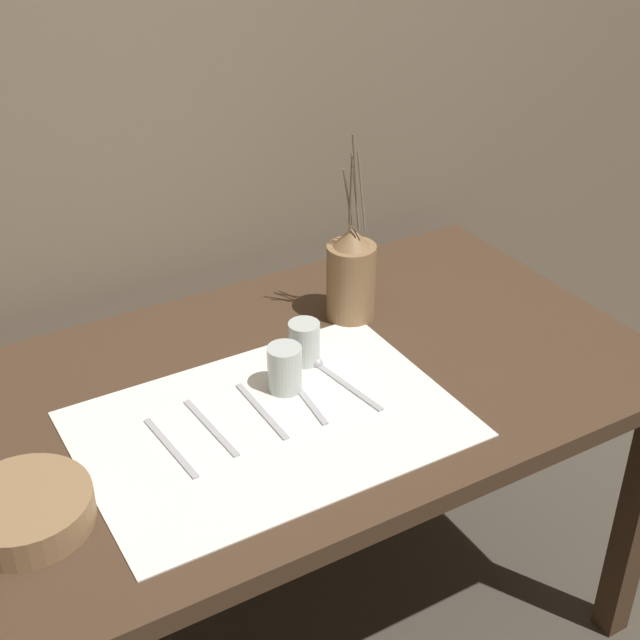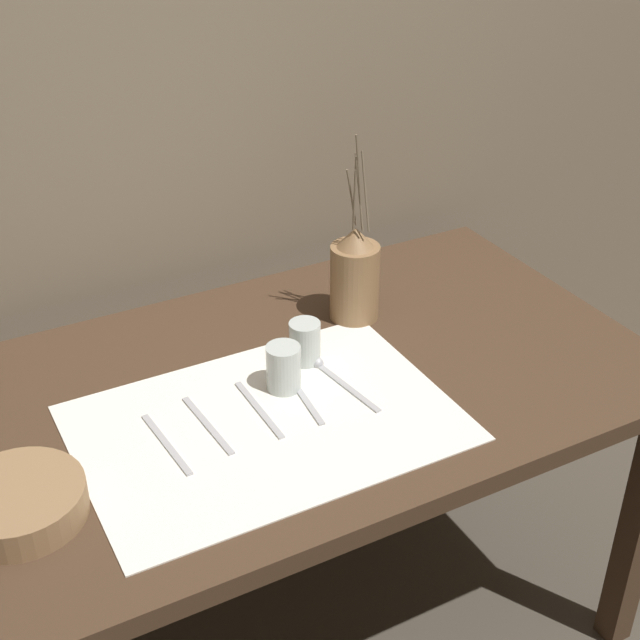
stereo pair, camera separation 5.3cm
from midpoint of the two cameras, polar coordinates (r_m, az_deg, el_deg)
The scene contains 13 objects.
ground_plane at distance 2.27m, azimuth 0.14°, elevation -19.03°, with size 12.00×12.00×0.00m, color #473F35.
stone_wall_back at distance 2.00m, azimuth -7.22°, elevation 15.28°, with size 7.00×0.06×2.40m.
wooden_table at distance 1.81m, azimuth 0.16°, elevation -5.78°, with size 1.37×0.83×0.74m.
linen_cloth at distance 1.64m, azimuth -2.54°, elevation -6.61°, with size 0.68×0.47×0.00m.
pitcher_with_flowers at distance 1.91m, azimuth 3.03°, elevation 2.80°, with size 0.11×0.11×0.43m.
wooden_bowl at distance 1.51m, azimuth -17.74°, elevation -11.09°, with size 0.21×0.21×0.05m.
glass_tumbler_near at distance 1.70m, azimuth -1.46°, elevation -3.08°, with size 0.07×0.07×0.09m.
glass_tumbler_far at distance 1.78m, azimuth -0.13°, elevation -1.44°, with size 0.06×0.06×0.09m.
knife_center at distance 1.60m, azimuth -8.87°, elevation -7.85°, with size 0.03×0.19×0.00m.
fork_inner at distance 1.64m, azimuth -6.29°, elevation -6.70°, with size 0.03×0.19×0.00m.
fork_outer at distance 1.67m, azimuth -3.02°, elevation -5.74°, with size 0.01×0.19×0.00m.
spoon_outer at distance 1.74m, azimuth -0.98°, elevation -3.79°, with size 0.04×0.21×0.02m.
spoon_inner at distance 1.76m, azimuth 1.46°, elevation -3.39°, with size 0.04×0.20×0.02m.
Camera 2 is at (-0.67, -1.29, 1.74)m, focal length 50.00 mm.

